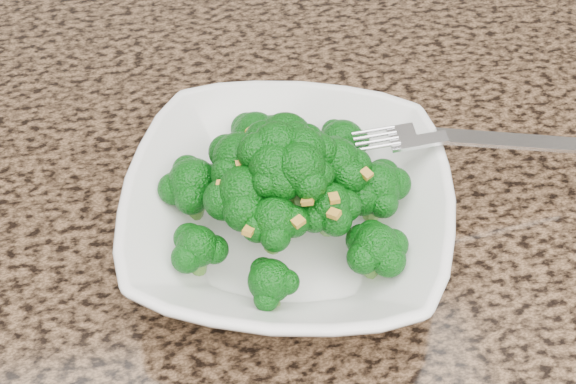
{
  "coord_description": "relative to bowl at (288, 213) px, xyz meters",
  "views": [
    {
      "loc": [
        0.03,
        -0.08,
        1.32
      ],
      "look_at": [
        0.09,
        0.24,
        0.95
      ],
      "focal_mm": 45.0,
      "sensor_mm": 36.0,
      "label": 1
    }
  ],
  "objects": [
    {
      "name": "granite_counter",
      "position": [
        -0.09,
        0.06,
        -0.04
      ],
      "size": [
        1.64,
        1.04,
        0.03
      ],
      "primitive_type": "cube",
      "color": "brown",
      "rests_on": "cabinet"
    },
    {
      "name": "bowl",
      "position": [
        0.0,
        0.0,
        0.0
      ],
      "size": [
        0.28,
        0.28,
        0.06
      ],
      "primitive_type": "imported",
      "rotation": [
        0.0,
        0.0,
        -0.26
      ],
      "color": "white",
      "rests_on": "granite_counter"
    },
    {
      "name": "broccoli_pile",
      "position": [
        0.0,
        -0.0,
        0.06
      ],
      "size": [
        0.2,
        0.2,
        0.07
      ],
      "primitive_type": null,
      "color": "#0A5C0D",
      "rests_on": "bowl"
    },
    {
      "name": "garlic_topping",
      "position": [
        0.0,
        -0.0,
        0.1
      ],
      "size": [
        0.12,
        0.12,
        0.01
      ],
      "primitive_type": null,
      "color": "gold",
      "rests_on": "broccoli_pile"
    },
    {
      "name": "fork",
      "position": [
        0.11,
        0.02,
        0.03
      ],
      "size": [
        0.2,
        0.04,
        0.01
      ],
      "primitive_type": null,
      "rotation": [
        0.0,
        0.0,
        -0.04
      ],
      "color": "silver",
      "rests_on": "bowl"
    }
  ]
}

